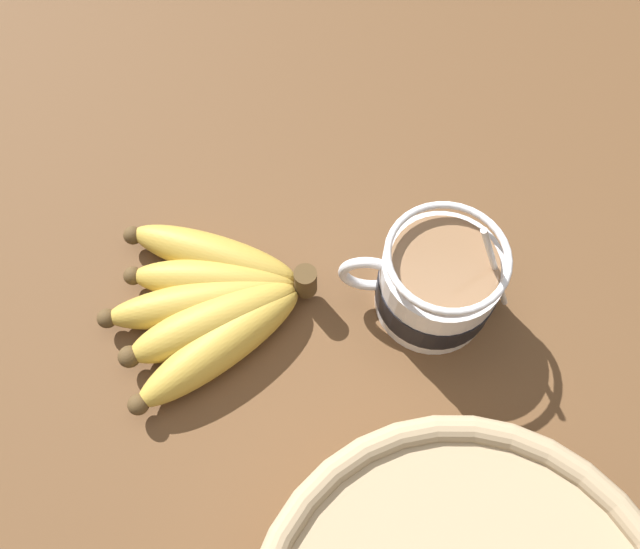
{
  "coord_description": "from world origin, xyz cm",
  "views": [
    {
      "loc": [
        -0.8,
        25.03,
        55.17
      ],
      "look_at": [
        1.66,
        1.92,
        7.67
      ],
      "focal_mm": 35.0,
      "sensor_mm": 36.0,
      "label": 1
    }
  ],
  "objects": [
    {
      "name": "table",
      "position": [
        0.0,
        0.0,
        1.83
      ],
      "size": [
        94.43,
        94.43,
        3.65
      ],
      "color": "brown",
      "rests_on": "ground"
    },
    {
      "name": "coffee_mug",
      "position": [
        -8.17,
        1.68,
        7.61
      ],
      "size": [
        14.97,
        10.16,
        13.31
      ],
      "color": "silver",
      "rests_on": "table"
    },
    {
      "name": "banana_bunch",
      "position": [
        10.81,
        4.68,
        5.61
      ],
      "size": [
        18.46,
        18.56,
        4.42
      ],
      "color": "#4C381E",
      "rests_on": "table"
    }
  ]
}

